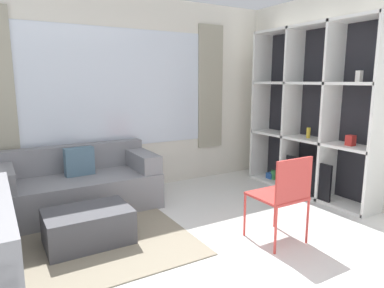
# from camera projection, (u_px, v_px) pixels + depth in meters

# --- Properties ---
(wall_back) EXTENTS (5.99, 0.11, 2.70)m
(wall_back) POSITION_uv_depth(u_px,v_px,m) (118.00, 95.00, 4.71)
(wall_back) COLOR silver
(wall_back) RESTS_ON ground_plane
(wall_right) EXTENTS (0.07, 4.09, 2.70)m
(wall_right) POSITION_uv_depth(u_px,v_px,m) (325.00, 96.00, 4.68)
(wall_right) COLOR silver
(wall_right) RESTS_ON ground_plane
(area_rug) EXTENTS (2.44, 1.67, 0.01)m
(area_rug) POSITION_uv_depth(u_px,v_px,m) (60.00, 249.00, 3.20)
(area_rug) COLOR gray
(area_rug) RESTS_ON ground_plane
(shelving_unit) EXTENTS (0.38, 2.00, 2.28)m
(shelving_unit) POSITION_uv_depth(u_px,v_px,m) (312.00, 115.00, 4.66)
(shelving_unit) COLOR #232328
(shelving_unit) RESTS_ON ground_plane
(couch_main) EXTENTS (1.84, 0.87, 0.77)m
(couch_main) POSITION_uv_depth(u_px,v_px,m) (79.00, 186.00, 4.14)
(couch_main) COLOR gray
(couch_main) RESTS_ON ground_plane
(ottoman) EXTENTS (0.79, 0.54, 0.34)m
(ottoman) POSITION_uv_depth(u_px,v_px,m) (88.00, 227.00, 3.30)
(ottoman) COLOR #47474C
(ottoman) RESTS_ON ground_plane
(folding_chair) EXTENTS (0.44, 0.46, 0.86)m
(folding_chair) POSITION_uv_depth(u_px,v_px,m) (283.00, 192.00, 3.24)
(folding_chair) COLOR #CC3D38
(folding_chair) RESTS_ON ground_plane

